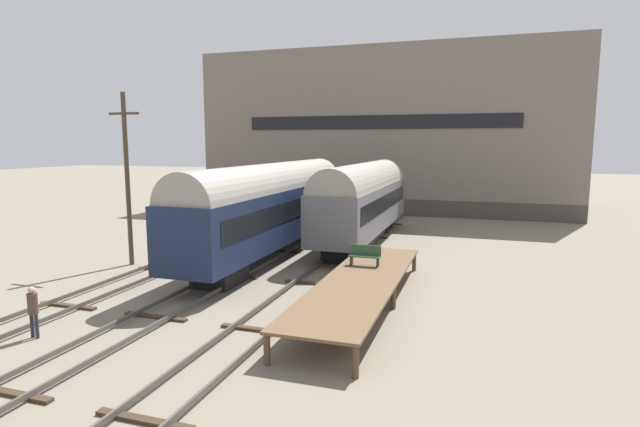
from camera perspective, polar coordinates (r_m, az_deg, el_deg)
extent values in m
plane|color=slate|center=(22.20, -13.64, -9.02)|extent=(200.00, 200.00, 0.00)
cube|color=#4C4742|center=(24.94, -23.16, -7.12)|extent=(0.08, 60.00, 0.16)
cube|color=#4C4742|center=(24.04, -20.56, -7.54)|extent=(0.08, 60.00, 0.16)
cube|color=#3D2D1E|center=(22.41, -26.84, -9.38)|extent=(2.60, 0.24, 0.10)
cube|color=#3D2D1E|center=(26.79, -17.74, -6.11)|extent=(2.60, 0.24, 0.10)
cube|color=#3D2D1E|center=(31.71, -11.41, -3.71)|extent=(2.60, 0.24, 0.10)
cube|color=#3D2D1E|center=(36.95, -6.84, -1.94)|extent=(2.60, 0.24, 0.10)
cube|color=#3D2D1E|center=(42.39, -3.43, -0.61)|extent=(2.60, 0.24, 0.10)
cube|color=#3D2D1E|center=(47.97, -0.81, 0.42)|extent=(2.60, 0.24, 0.10)
cube|color=#4C4742|center=(22.52, -15.23, -8.35)|extent=(0.08, 60.00, 0.16)
cube|color=#4C4742|center=(21.79, -12.03, -8.80)|extent=(0.08, 60.00, 0.16)
cube|color=#3D2D1E|center=(15.79, -31.83, -17.06)|extent=(2.60, 0.24, 0.10)
cube|color=#3D2D1E|center=(19.83, -18.27, -11.14)|extent=(2.60, 0.24, 0.10)
cube|color=#3D2D1E|center=(24.68, -9.97, -7.05)|extent=(2.60, 0.24, 0.10)
cube|color=#3D2D1E|center=(29.95, -4.57, -4.27)|extent=(2.60, 0.24, 0.10)
cube|color=#3D2D1E|center=(35.45, -0.84, -2.31)|extent=(2.60, 0.24, 0.10)
cube|color=#3D2D1E|center=(41.09, 1.87, -0.88)|extent=(2.60, 0.24, 0.10)
cube|color=#3D2D1E|center=(46.82, 3.92, 0.21)|extent=(2.60, 0.24, 0.10)
cube|color=#4C4742|center=(20.63, -5.56, -9.62)|extent=(0.08, 60.00, 0.16)
cube|color=#4C4742|center=(20.12, -1.76, -10.05)|extent=(0.08, 60.00, 0.16)
cube|color=#3D2D1E|center=(13.18, -19.42, -21.40)|extent=(2.60, 0.24, 0.10)
cube|color=#3D2D1E|center=(17.82, -7.35, -13.00)|extent=(2.60, 0.24, 0.10)
cube|color=#3D2D1E|center=(23.09, -0.90, -7.98)|extent=(2.60, 0.24, 0.10)
cube|color=#3D2D1E|center=(28.66, 3.01, -4.82)|extent=(2.60, 0.24, 0.10)
cube|color=#3D2D1E|center=(34.37, 5.62, -2.68)|extent=(2.60, 0.24, 0.10)
cube|color=#3D2D1E|center=(40.16, 7.47, -1.15)|extent=(2.60, 0.24, 0.10)
cube|color=#3D2D1E|center=(46.01, 8.85, -0.01)|extent=(2.60, 0.24, 0.10)
cube|color=black|center=(34.08, -1.59, -1.96)|extent=(1.80, 2.40, 1.00)
cube|color=black|center=(23.56, -11.36, -6.69)|extent=(1.80, 2.40, 1.00)
cube|color=#192342|center=(28.36, -5.62, -0.04)|extent=(2.94, 18.16, 2.91)
cube|color=black|center=(28.31, -5.63, 0.66)|extent=(2.98, 16.71, 1.05)
cylinder|color=gray|center=(28.19, -5.66, 2.90)|extent=(2.80, 17.80, 2.80)
cube|color=black|center=(37.21, 6.64, -1.16)|extent=(1.80, 2.40, 1.00)
cube|color=black|center=(27.81, 2.59, -4.26)|extent=(1.80, 2.40, 1.00)
cube|color=slate|center=(32.19, 4.95, 0.80)|extent=(2.97, 15.13, 2.76)
cube|color=black|center=(32.15, 4.96, 1.39)|extent=(3.01, 13.92, 1.00)
cylinder|color=gray|center=(32.04, 4.98, 3.26)|extent=(2.82, 14.83, 2.82)
cube|color=brown|center=(20.05, 4.66, -7.70)|extent=(2.95, 12.55, 0.10)
cylinder|color=brown|center=(15.12, -6.09, -15.19)|extent=(0.20, 0.20, 0.95)
cylinder|color=brown|center=(14.33, 4.07, -16.54)|extent=(0.20, 0.20, 0.95)
cylinder|color=brown|center=(26.25, 4.94, -5.09)|extent=(0.20, 0.20, 0.95)
cylinder|color=brown|center=(25.80, 10.71, -5.44)|extent=(0.20, 0.20, 0.95)
cylinder|color=brown|center=(20.53, 0.99, -8.82)|extent=(0.20, 0.20, 0.95)
cylinder|color=brown|center=(19.95, 8.40, -9.41)|extent=(0.20, 0.20, 0.95)
cube|color=#2D4C33|center=(22.14, 5.12, -4.90)|extent=(1.40, 0.40, 0.06)
cube|color=#2D4C33|center=(22.25, 5.23, -4.17)|extent=(1.40, 0.06, 0.45)
cube|color=black|center=(22.33, 3.62, -5.38)|extent=(0.06, 0.40, 0.40)
cube|color=black|center=(22.07, 6.63, -5.58)|extent=(0.06, 0.40, 0.40)
cylinder|color=#282833|center=(19.49, -30.04, -11.03)|extent=(0.12, 0.12, 0.84)
cylinder|color=#282833|center=(19.35, -29.63, -11.14)|extent=(0.12, 0.12, 0.84)
cylinder|color=#4C382D|center=(19.20, -30.00, -8.91)|extent=(0.32, 0.32, 0.70)
sphere|color=tan|center=(19.08, -30.10, -7.57)|extent=(0.23, 0.23, 0.23)
cylinder|color=#473828|center=(27.95, -21.15, 3.57)|extent=(0.24, 0.24, 9.01)
cube|color=#473828|center=(27.92, -21.51, 10.59)|extent=(1.80, 0.12, 0.12)
cube|color=#46403A|center=(52.01, 7.85, 1.72)|extent=(34.55, 13.62, 1.50)
cube|color=slate|center=(51.73, 8.01, 10.01)|extent=(34.55, 13.62, 13.51)
cube|color=black|center=(45.00, 6.45, 10.34)|extent=(24.19, 0.10, 1.20)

